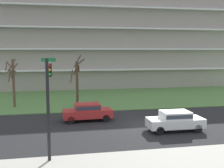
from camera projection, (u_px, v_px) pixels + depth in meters
The scene contains 9 objects.
ground at pixel (143, 125), 23.39m from camera, with size 160.00×160.00×0.00m, color #232326.
sidewalk_curb_near at pixel (186, 161), 15.58m from camera, with size 80.00×4.00×0.15m, color #BCB7AD.
grass_lawn_strip at pixel (112, 98), 37.04m from camera, with size 80.00×16.00×0.08m, color #547F42.
apartment_building at pixel (98, 40), 49.49m from camera, with size 47.35×12.46×16.48m.
tree_far_left at pixel (13, 80), 30.41m from camera, with size 1.31×1.51×5.44m.
tree_left at pixel (77, 81), 31.20m from camera, with size 1.75×1.47×5.86m.
sedan_red_center_left at pixel (87, 111), 24.89m from camera, with size 4.47×1.98×1.57m.
sedan_white_center_right at pixel (175, 120), 21.71m from camera, with size 4.42×1.84×1.57m.
traffic_signal_mast at pixel (49, 89), 16.52m from camera, with size 0.90×4.37×5.87m.
Camera 1 is at (-6.90, -21.91, 6.26)m, focal length 44.25 mm.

